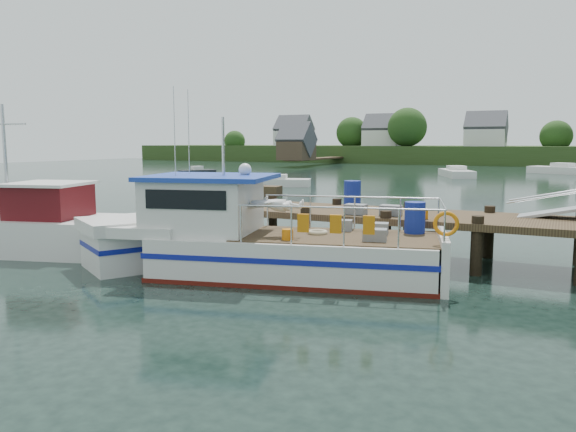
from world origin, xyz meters
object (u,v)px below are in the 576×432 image
at_px(moored_e, 197,172).
at_px(work_boat, 23,229).
at_px(lobster_boat, 250,241).
at_px(dock, 564,191).
at_px(moored_d, 456,173).
at_px(moored_rowboat, 255,190).
at_px(moored_a, 277,182).
at_px(moored_far, 562,170).

bearing_deg(moored_e, work_boat, -42.65).
xyz_separation_m(lobster_boat, moored_e, (-27.01, 35.62, -0.51)).
xyz_separation_m(dock, moored_e, (-34.49, 31.73, -1.85)).
xyz_separation_m(work_boat, moored_d, (5.72, 46.72, -0.32)).
relative_size(moored_rowboat, moored_a, 0.65).
height_order(work_boat, moored_e, work_boat).
distance_m(dock, work_boat, 16.35).
bearing_deg(work_boat, moored_rowboat, 82.12).
relative_size(work_boat, moored_e, 2.27).
relative_size(moored_a, moored_e, 1.40).
bearing_deg(moored_rowboat, moored_d, 95.39).
bearing_deg(moored_e, moored_far, 52.09).
bearing_deg(lobster_boat, moored_d, 78.85).
bearing_deg(moored_rowboat, dock, -17.14).
bearing_deg(moored_d, moored_a, -112.44).
bearing_deg(work_boat, dock, -0.41).
height_order(moored_rowboat, moored_e, moored_e).
relative_size(dock, lobster_boat, 1.61).
relative_size(moored_rowboat, moored_d, 0.51).
distance_m(lobster_boat, moored_rowboat, 22.70).
height_order(work_boat, moored_far, work_boat).
bearing_deg(moored_e, moored_rowboat, -25.00).
relative_size(moored_rowboat, moored_far, 0.48).
bearing_deg(moored_rowboat, moored_far, 87.36).
bearing_deg(lobster_boat, moored_a, 101.68).
bearing_deg(moored_far, moored_e, -135.09).
distance_m(moored_rowboat, moored_far, 41.68).
bearing_deg(moored_e, moored_a, -11.55).
height_order(moored_far, moored_a, moored_far).
bearing_deg(moored_rowboat, lobster_boat, -37.31).
xyz_separation_m(lobster_boat, work_boat, (-8.20, -0.48, -0.15)).
xyz_separation_m(moored_rowboat, moored_e, (-15.92, 15.83, 0.01)).
relative_size(dock, moored_rowboat, 4.57).
bearing_deg(moored_a, dock, -47.66).
distance_m(lobster_boat, moored_d, 46.31).
bearing_deg(moored_far, dock, -77.08).
relative_size(work_boat, moored_d, 1.26).
relative_size(lobster_boat, work_boat, 1.15).
bearing_deg(moored_far, work_boat, -92.32).
distance_m(dock, moored_far, 53.37).
bearing_deg(dock, moored_e, 137.39).
distance_m(moored_a, moored_d, 21.85).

